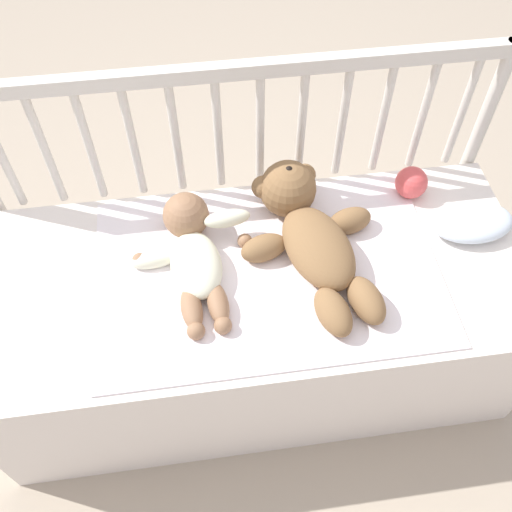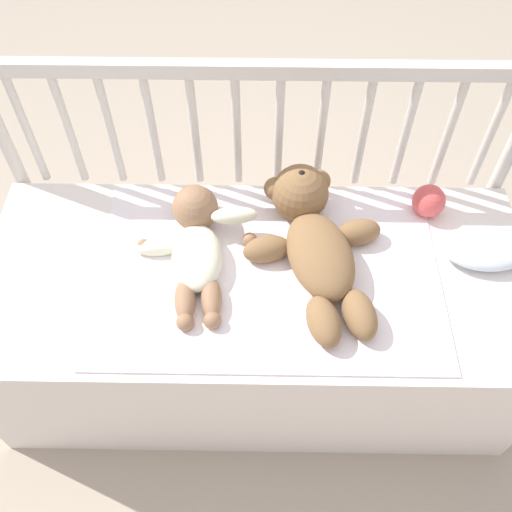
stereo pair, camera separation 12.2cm
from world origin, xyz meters
TOP-DOWN VIEW (x-y plane):
  - ground_plane at (0.00, 0.00)m, footprint 12.00×12.00m
  - crib_mattress at (0.00, 0.00)m, footprint 1.35×0.58m
  - crib_rail at (-0.00, 0.31)m, footprint 1.35×0.04m
  - blanket at (0.03, 0.00)m, footprint 0.83×0.54m
  - teddy_bear at (0.14, 0.07)m, footprint 0.36×0.50m
  - baby at (-0.15, 0.06)m, footprint 0.31×0.39m
  - small_pillow at (0.56, 0.06)m, footprint 0.21×0.13m
  - toy_ball at (0.44, 0.20)m, footprint 0.09×0.09m

SIDE VIEW (x-z plane):
  - ground_plane at x=0.00m, z-range 0.00..0.00m
  - crib_mattress at x=0.00m, z-range 0.00..0.44m
  - blanket at x=0.03m, z-range 0.44..0.45m
  - small_pillow at x=0.56m, z-range 0.44..0.50m
  - baby at x=-0.15m, z-range 0.43..0.54m
  - toy_ball at x=0.44m, z-range 0.44..0.53m
  - teddy_bear at x=0.14m, z-range 0.42..0.57m
  - crib_rail at x=0.00m, z-range 0.18..0.99m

